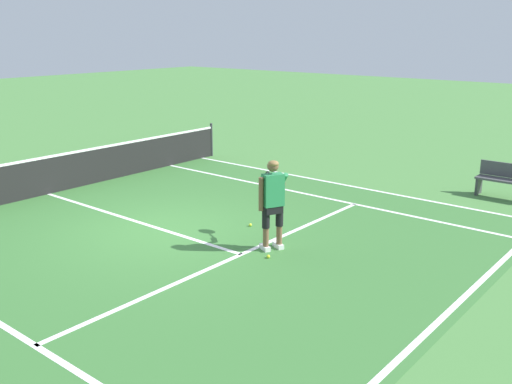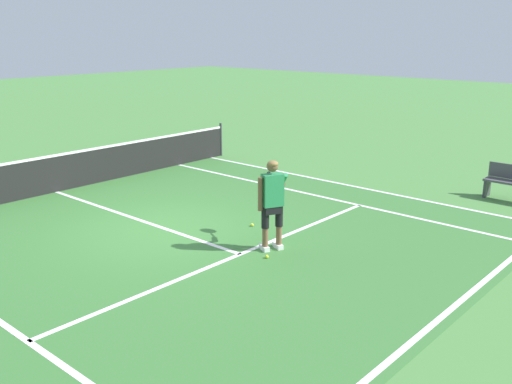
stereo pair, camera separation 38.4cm
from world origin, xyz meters
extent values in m
plane|color=#477F3D|center=(0.00, 0.00, 0.00)|extent=(80.00, 80.00, 0.00)
cube|color=#387033|center=(0.00, -0.84, 0.00)|extent=(10.98, 10.61, 0.00)
cube|color=white|center=(0.00, -5.95, 0.00)|extent=(10.98, 0.10, 0.01)
cube|color=white|center=(0.00, -2.13, 0.00)|extent=(8.23, 0.10, 0.01)
cube|color=white|center=(0.00, 1.07, 0.00)|extent=(0.10, 6.40, 0.01)
cube|color=white|center=(4.12, -0.84, 0.00)|extent=(0.10, 10.21, 0.01)
cube|color=white|center=(5.49, -0.84, 0.00)|extent=(0.10, 10.21, 0.01)
cylinder|color=#333338|center=(5.94, 4.27, 0.54)|extent=(0.08, 0.08, 1.07)
cube|color=black|center=(0.00, 4.27, 0.46)|extent=(11.84, 0.02, 0.91)
cube|color=white|center=(0.00, 4.27, 0.94)|extent=(11.84, 0.03, 0.06)
cube|color=white|center=(0.46, -2.32, 0.04)|extent=(0.22, 0.30, 0.09)
cube|color=white|center=(0.71, -2.45, 0.04)|extent=(0.22, 0.30, 0.09)
cylinder|color=brown|center=(0.44, -2.36, 0.27)|extent=(0.11, 0.11, 0.36)
cylinder|color=black|center=(0.44, -2.36, 0.66)|extent=(0.14, 0.14, 0.41)
cylinder|color=brown|center=(0.69, -2.48, 0.27)|extent=(0.11, 0.11, 0.36)
cylinder|color=black|center=(0.69, -2.48, 0.66)|extent=(0.14, 0.14, 0.41)
cube|color=black|center=(0.57, -2.42, 0.82)|extent=(0.39, 0.33, 0.20)
cube|color=#28844C|center=(0.57, -2.42, 1.16)|extent=(0.44, 0.36, 0.60)
cylinder|color=brown|center=(0.35, -2.32, 1.11)|extent=(0.09, 0.09, 0.62)
cylinder|color=#28844C|center=(0.85, -2.45, 1.31)|extent=(0.20, 0.27, 0.29)
cylinder|color=brown|center=(0.97, -2.28, 1.17)|extent=(0.20, 0.30, 0.14)
sphere|color=brown|center=(0.57, -2.41, 1.60)|extent=(0.21, 0.21, 0.21)
ellipsoid|color=olive|center=(0.56, -2.43, 1.66)|extent=(0.27, 0.27, 0.12)
cylinder|color=#232326|center=(1.08, -2.09, 1.14)|extent=(0.12, 0.19, 0.03)
cylinder|color=black|center=(1.15, -1.96, 1.14)|extent=(0.07, 0.10, 0.02)
torus|color=black|center=(1.23, -1.79, 1.14)|extent=(0.15, 0.28, 0.30)
cylinder|color=silver|center=(1.23, -1.79, 1.14)|extent=(0.11, 0.23, 0.25)
sphere|color=#CCE02D|center=(0.18, -2.63, 0.03)|extent=(0.07, 0.07, 0.07)
sphere|color=#CCE02D|center=(1.32, -1.25, 0.03)|extent=(0.07, 0.07, 0.07)
cube|color=#38383D|center=(6.86, -4.08, 0.21)|extent=(0.36, 0.06, 0.42)
camera|label=1|loc=(-7.45, -8.60, 3.96)|focal=40.41mm
camera|label=2|loc=(-7.20, -8.89, 3.96)|focal=40.41mm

